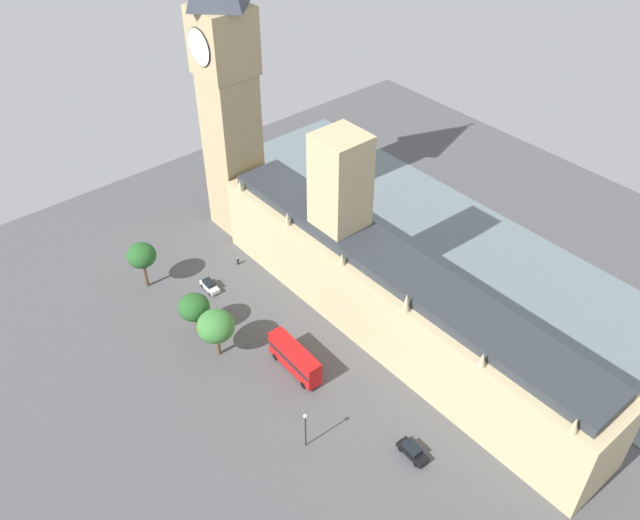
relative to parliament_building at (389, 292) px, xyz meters
name	(u,v)px	position (x,y,z in m)	size (l,w,h in m)	color
ground_plane	(384,341)	(1.99, 1.57, -8.43)	(145.55, 145.55, 0.00)	#4C4C4F
river_thames	(492,270)	(-25.90, 1.57, -8.30)	(30.60, 131.00, 0.25)	slate
parliament_building	(389,292)	(0.00, 0.00, 0.00)	(11.98, 75.55, 31.24)	tan
clock_tower	(226,76)	(0.87, -41.18, 22.62)	(9.34, 9.34, 59.96)	tan
car_white_near_tower	(210,286)	(16.77, -27.48, -7.54)	(1.97, 4.37, 1.74)	silver
double_decker_bus_leading	(295,358)	(16.94, -2.86, -5.79)	(2.93, 10.58, 4.75)	red
car_black_corner	(412,451)	(14.33, 19.74, -7.54)	(2.16, 4.85, 1.74)	black
pedestrian_kerbside	(238,261)	(8.85, -30.15, -7.74)	(0.60, 0.65, 1.53)	black
plane_tree_midblock	(142,256)	(24.75, -35.53, -1.56)	(5.10, 5.10, 9.10)	brown
plane_tree_under_trees	(216,326)	(24.09, -13.34, -2.32)	(5.94, 5.94, 8.66)	brown
plane_tree_opposite_hall	(194,307)	(24.16, -19.70, -2.82)	(5.15, 5.15, 7.84)	brown
street_lamp_by_river_gate	(305,424)	(24.51, 9.07, -3.77)	(0.56, 0.56, 6.72)	black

